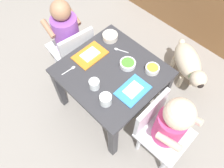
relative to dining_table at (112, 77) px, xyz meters
The scene contains 14 objects.
ground_plane 0.36m from the dining_table, ahead, with size 7.00×7.00×0.00m, color gray.
dining_table is the anchor object (origin of this frame).
seated_child_left 0.46m from the dining_table, behind, with size 0.31×0.31×0.67m.
seated_child_right 0.46m from the dining_table, ahead, with size 0.29×0.29×0.64m.
dog 0.64m from the dining_table, 67.14° to the left, with size 0.41×0.35×0.30m.
food_tray_left 0.20m from the dining_table, behind, with size 0.14×0.21×0.02m.
food_tray_right 0.20m from the dining_table, ahead, with size 0.14×0.19×0.02m.
water_cup_left 0.24m from the dining_table, 53.85° to the right, with size 0.07×0.07×0.06m.
water_cup_right 0.18m from the dining_table, 86.15° to the right, with size 0.06×0.06×0.06m.
veggie_bowl_far 0.14m from the dining_table, 68.36° to the left, with size 0.10×0.10×0.03m.
veggie_bowl_near 0.26m from the dining_table, 45.83° to the left, with size 0.09×0.09×0.03m.
cereal_bowl_right_side 0.29m from the dining_table, 137.99° to the left, with size 0.10×0.10×0.04m.
spoon_by_left_tray 0.19m from the dining_table, 118.22° to the left, with size 0.10×0.05×0.01m.
spoon_by_right_tray 0.27m from the dining_table, 136.36° to the right, with size 0.02×0.10×0.01m.
Camera 1 is at (0.57, -0.56, 1.53)m, focal length 35.73 mm.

